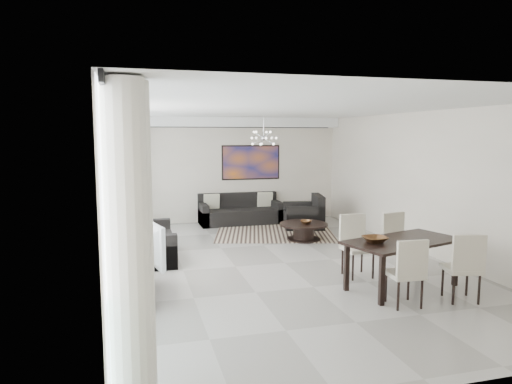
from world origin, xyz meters
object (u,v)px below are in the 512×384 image
object	(u,v)px
coffee_table	(304,230)
tv_console	(135,281)
sofa_main	(240,213)
dining_table	(403,245)
television	(145,244)

from	to	relation	value
coffee_table	tv_console	size ratio (longest dim) A/B	0.73
coffee_table	sofa_main	size ratio (longest dim) A/B	0.50
sofa_main	dining_table	distance (m)	6.06
tv_console	dining_table	distance (m)	4.19
tv_console	television	xyz separation A→B (m)	(0.16, -0.01, 0.56)
coffee_table	television	world-z (taller)	television
sofa_main	television	world-z (taller)	television
tv_console	coffee_table	bearing A→B (deg)	36.58
dining_table	coffee_table	bearing A→B (deg)	94.69
coffee_table	television	size ratio (longest dim) A/B	0.99
coffee_table	tv_console	world-z (taller)	tv_console
coffee_table	tv_console	xyz separation A→B (m)	(-3.80, -2.82, 0.02)
coffee_table	sofa_main	bearing A→B (deg)	112.09
television	dining_table	distance (m)	4.00
coffee_table	sofa_main	distance (m)	2.55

